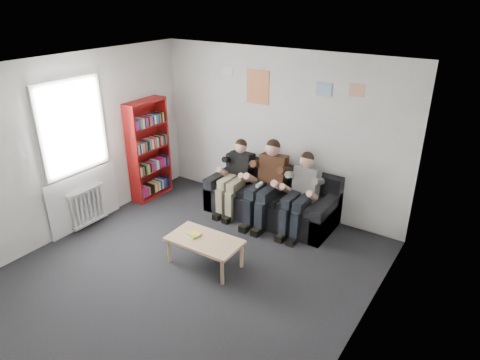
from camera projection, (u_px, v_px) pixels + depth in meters
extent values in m
plane|color=black|center=(184.00, 276.00, 5.73)|extent=(5.00, 5.00, 0.00)
plane|color=white|center=(171.00, 72.00, 4.62)|extent=(5.00, 5.00, 0.00)
plane|color=silver|center=(278.00, 132.00, 7.07)|extent=(4.50, 0.00, 4.50)
plane|color=silver|center=(63.00, 150.00, 6.31)|extent=(0.00, 5.00, 5.00)
plane|color=silver|center=(359.00, 241.00, 4.04)|extent=(0.00, 5.00, 5.00)
cube|color=black|center=(270.00, 206.00, 7.13)|extent=(2.15, 0.88, 0.41)
cube|color=black|center=(281.00, 176.00, 7.22)|extent=(2.15, 0.20, 0.42)
cube|color=black|center=(222.00, 187.00, 7.59)|extent=(0.18, 0.88, 0.59)
cube|color=black|center=(326.00, 217.00, 6.60)|extent=(0.18, 0.88, 0.59)
cube|color=black|center=(268.00, 194.00, 6.97)|extent=(1.80, 0.61, 0.10)
cube|color=maroon|center=(149.00, 150.00, 7.61)|extent=(0.27, 0.81, 1.79)
cube|color=tan|center=(205.00, 241.00, 5.83)|extent=(1.01, 0.56, 0.04)
cylinder|color=tan|center=(169.00, 250.00, 5.97)|extent=(0.05, 0.05, 0.37)
cylinder|color=tan|center=(222.00, 272.00, 5.51)|extent=(0.05, 0.05, 0.37)
cylinder|color=tan|center=(190.00, 236.00, 6.31)|extent=(0.05, 0.05, 0.37)
cylinder|color=tan|center=(242.00, 256.00, 5.86)|extent=(0.05, 0.05, 0.37)
cube|color=silver|center=(191.00, 236.00, 5.88)|extent=(0.17, 0.12, 0.01)
cube|color=#64C546|center=(193.00, 235.00, 5.89)|extent=(0.17, 0.12, 0.01)
cube|color=yellow|center=(195.00, 234.00, 5.89)|extent=(0.17, 0.12, 0.01)
cube|color=black|center=(242.00, 167.00, 7.24)|extent=(0.38, 0.28, 0.53)
sphere|color=tan|center=(241.00, 147.00, 7.06)|extent=(0.21, 0.21, 0.21)
sphere|color=black|center=(241.00, 145.00, 7.05)|extent=(0.20, 0.20, 0.20)
cube|color=#7E745A|center=(232.00, 183.00, 7.10)|extent=(0.34, 0.43, 0.14)
cube|color=#7E745A|center=(226.00, 205.00, 7.07)|extent=(0.32, 0.13, 0.51)
cube|color=black|center=(224.00, 217.00, 7.12)|extent=(0.32, 0.25, 0.09)
cube|color=#4E2C1A|center=(273.00, 172.00, 6.93)|extent=(0.43, 0.32, 0.61)
sphere|color=tan|center=(273.00, 149.00, 6.72)|extent=(0.24, 0.24, 0.24)
sphere|color=black|center=(273.00, 146.00, 6.72)|extent=(0.23, 0.23, 0.23)
cube|color=black|center=(263.00, 191.00, 6.77)|extent=(0.39, 0.50, 0.16)
cube|color=black|center=(255.00, 216.00, 6.73)|extent=(0.37, 0.15, 0.51)
cube|color=black|center=(252.00, 228.00, 6.76)|extent=(0.37, 0.28, 0.11)
cube|color=silver|center=(259.00, 185.00, 6.63)|extent=(0.04, 0.15, 0.04)
cube|color=silver|center=(306.00, 183.00, 6.63)|extent=(0.39, 0.28, 0.55)
sphere|color=tan|center=(307.00, 161.00, 6.45)|extent=(0.21, 0.21, 0.21)
sphere|color=black|center=(307.00, 158.00, 6.44)|extent=(0.20, 0.20, 0.20)
cube|color=black|center=(297.00, 201.00, 6.49)|extent=(0.35, 0.45, 0.15)
cube|color=black|center=(290.00, 225.00, 6.46)|extent=(0.33, 0.14, 0.51)
cube|color=black|center=(287.00, 239.00, 6.50)|extent=(0.33, 0.25, 0.10)
cylinder|color=white|center=(73.00, 213.00, 6.61)|extent=(0.06, 0.06, 0.60)
cylinder|color=white|center=(78.00, 211.00, 6.67)|extent=(0.06, 0.06, 0.60)
cylinder|color=white|center=(82.00, 209.00, 6.73)|extent=(0.06, 0.06, 0.60)
cylinder|color=white|center=(86.00, 207.00, 6.79)|extent=(0.06, 0.06, 0.60)
cylinder|color=white|center=(90.00, 205.00, 6.85)|extent=(0.06, 0.06, 0.60)
cylinder|color=white|center=(94.00, 203.00, 6.91)|extent=(0.06, 0.06, 0.60)
cylinder|color=white|center=(98.00, 201.00, 6.97)|extent=(0.06, 0.06, 0.60)
cylinder|color=white|center=(102.00, 199.00, 7.04)|extent=(0.06, 0.06, 0.60)
cube|color=white|center=(91.00, 221.00, 6.94)|extent=(0.10, 0.64, 0.04)
cube|color=white|center=(85.00, 190.00, 6.71)|extent=(0.10, 0.64, 0.04)
cube|color=white|center=(72.00, 127.00, 6.33)|extent=(0.02, 1.00, 1.30)
cube|color=white|center=(64.00, 81.00, 6.04)|extent=(0.05, 1.12, 0.06)
cube|color=white|center=(79.00, 169.00, 6.60)|extent=(0.05, 1.12, 0.06)
cube|color=white|center=(84.00, 199.00, 6.82)|extent=(0.03, 1.30, 0.90)
cube|color=gold|center=(258.00, 87.00, 6.98)|extent=(0.42, 0.01, 0.55)
cube|color=#3B8ECA|center=(324.00, 89.00, 6.36)|extent=(0.25, 0.01, 0.20)
cube|color=#BF3B9A|center=(357.00, 90.00, 6.09)|extent=(0.22, 0.01, 0.18)
cube|color=white|center=(228.00, 71.00, 7.20)|extent=(0.20, 0.01, 0.14)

